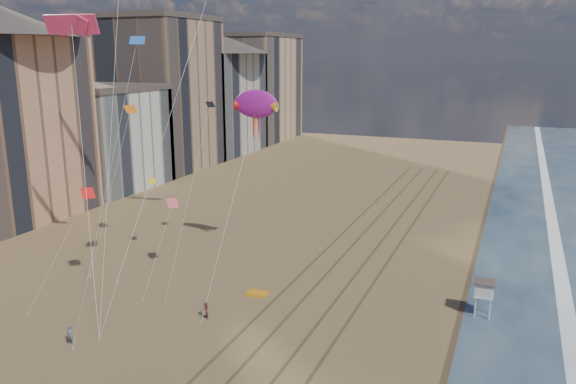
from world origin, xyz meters
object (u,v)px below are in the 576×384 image
object	(u,v)px
grounded_kite	(257,293)
show_kite	(256,104)
lifeguard_stand	(484,289)
kite_flyer_b	(206,311)
kite_flyer_a	(70,335)

from	to	relation	value
grounded_kite	show_kite	distance (m)	18.85
lifeguard_stand	kite_flyer_b	distance (m)	23.57
show_kite	kite_flyer_a	world-z (taller)	show_kite
show_kite	kite_flyer_a	xyz separation A→B (m)	(-5.59, -21.77, -16.00)
grounded_kite	kite_flyer_a	distance (m)	16.66
show_kite	kite_flyer_a	size ratio (longest dim) A/B	13.48
lifeguard_stand	kite_flyer_a	xyz separation A→B (m)	(-28.90, -17.18, -1.62)
kite_flyer_a	kite_flyer_b	world-z (taller)	kite_flyer_a
grounded_kite	lifeguard_stand	bearing A→B (deg)	4.47
kite_flyer_a	kite_flyer_b	distance (m)	10.69
kite_flyer_a	show_kite	bearing A→B (deg)	67.28
lifeguard_stand	show_kite	size ratio (longest dim) A/B	0.14
kite_flyer_b	grounded_kite	bearing A→B (deg)	125.20
kite_flyer_a	kite_flyer_b	size ratio (longest dim) A/B	1.09
show_kite	kite_flyer_b	world-z (taller)	show_kite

